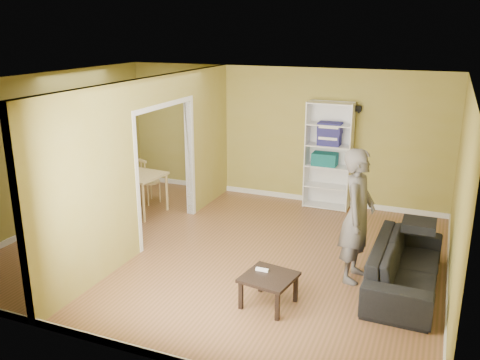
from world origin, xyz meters
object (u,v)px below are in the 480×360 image
object	(u,v)px
chair_far	(149,180)
sofa	(406,259)
chair_left	(95,182)
person	(358,205)
bookshelf	(329,155)
coffee_table	(269,280)
chair_near	(118,196)
dining_table	(131,177)

from	to	relation	value
chair_far	sofa	bearing A→B (deg)	-176.82
chair_left	chair_far	xyz separation A→B (m)	(0.83, 0.57, -0.03)
person	bookshelf	size ratio (longest dim) A/B	1.07
person	chair_far	bearing A→B (deg)	72.91
person	coffee_table	xyz separation A→B (m)	(-0.85, -1.11, -0.73)
bookshelf	coffee_table	size ratio (longest dim) A/B	3.35
bookshelf	chair_left	world-z (taller)	bookshelf
sofa	chair_near	bearing A→B (deg)	84.95
sofa	dining_table	world-z (taller)	sofa
bookshelf	coffee_table	xyz separation A→B (m)	(0.16, -3.88, -0.67)
chair_left	sofa	bearing A→B (deg)	98.37
dining_table	chair_near	distance (m)	0.60
dining_table	bookshelf	bearing A→B (deg)	26.82
bookshelf	chair_far	distance (m)	3.50
chair_near	bookshelf	bearing A→B (deg)	28.50
bookshelf	sofa	bearing A→B (deg)	-58.76
coffee_table	dining_table	xyz separation A→B (m)	(-3.47, 2.21, 0.33)
chair_left	chair_near	distance (m)	1.06
coffee_table	chair_left	xyz separation A→B (m)	(-4.27, 2.19, 0.15)
person	bookshelf	bearing A→B (deg)	24.03
chair_near	sofa	bearing A→B (deg)	-12.56
bookshelf	dining_table	xyz separation A→B (m)	(-3.31, -1.67, -0.34)
bookshelf	dining_table	bearing A→B (deg)	-153.18
dining_table	chair_near	world-z (taller)	chair_near
bookshelf	chair_left	distance (m)	4.47
bookshelf	chair_left	size ratio (longest dim) A/B	2.07
chair_left	chair_near	size ratio (longest dim) A/B	1.01
bookshelf	coffee_table	world-z (taller)	bookshelf
sofa	chair_near	xyz separation A→B (m)	(-4.88, 0.53, 0.08)
coffee_table	chair_left	distance (m)	4.80
bookshelf	dining_table	distance (m)	3.72
coffee_table	dining_table	bearing A→B (deg)	147.50
chair_near	chair_left	bearing A→B (deg)	142.28
dining_table	chair_left	world-z (taller)	chair_left
coffee_table	person	bearing A→B (deg)	52.67
person	chair_far	world-z (taller)	person
person	bookshelf	world-z (taller)	person
sofa	chair_near	size ratio (longest dim) A/B	2.20
chair_far	coffee_table	bearing A→B (deg)	162.73
chair_near	chair_far	xyz separation A→B (m)	(-0.07, 1.12, -0.03)
bookshelf	dining_table	size ratio (longest dim) A/B	1.69
sofa	bookshelf	xyz separation A→B (m)	(-1.67, 2.76, 0.60)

